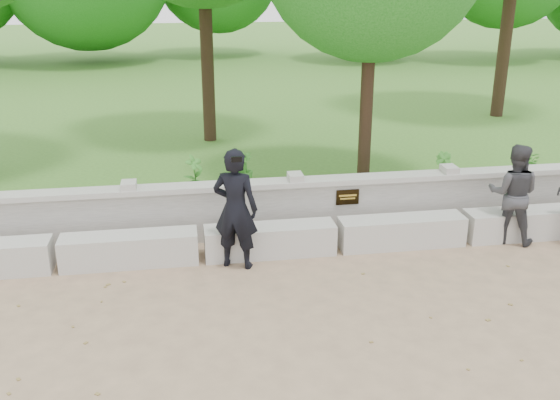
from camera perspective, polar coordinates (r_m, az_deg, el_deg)
The scene contains 10 objects.
ground at distance 7.75m, azimuth 8.67°, elevation -10.26°, with size 80.00×80.00×0.00m, color #A08262.
lawn at distance 20.80m, azimuth -3.10°, elevation 9.50°, with size 40.00×22.00×0.25m, color #3C6523.
concrete_bench at distance 9.28m, azimuth 5.22°, elevation -3.28°, with size 11.90×0.45×0.45m.
parapet_wall at distance 9.82m, azimuth 4.26°, elevation -0.42°, with size 12.50×0.35×0.90m.
man_main at distance 8.52m, azimuth -4.09°, elevation -0.81°, with size 0.73×0.69×1.71m.
visitor_left at distance 9.99m, azimuth 20.54°, elevation 0.53°, with size 0.94×0.88×1.53m.
shrub_a at distance 11.02m, azimuth -7.80°, elevation 2.40°, with size 0.35×0.24×0.67m, color #428D30.
shrub_b at distance 11.63m, azimuth 14.79°, elevation 2.72°, with size 0.34×0.28×0.62m, color #428D30.
shrub_c at distance 12.71m, azimuth 21.72°, elevation 3.32°, with size 0.53×0.46×0.59m, color #428D30.
shrub_d at distance 11.42m, azimuth -3.30°, elevation 2.92°, with size 0.32×0.29×0.57m, color #428D30.
Camera 1 is at (-2.20, -6.35, 3.86)m, focal length 40.00 mm.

